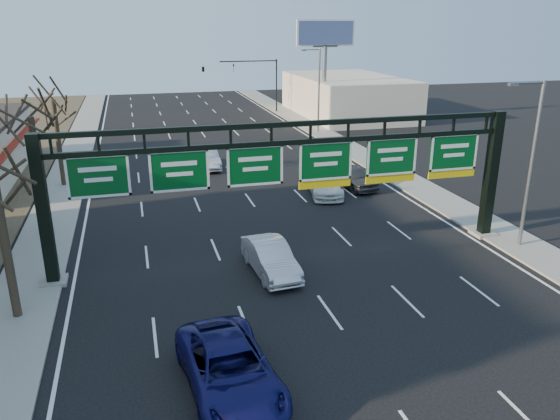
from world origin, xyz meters
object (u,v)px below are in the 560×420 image
object	(u,v)px
car_blue_suv	(230,369)
car_white_wagon	(324,184)
sign_gantry	(294,172)
car_silver_sedan	(270,258)

from	to	relation	value
car_blue_suv	car_white_wagon	world-z (taller)	car_blue_suv
sign_gantry	car_white_wagon	world-z (taller)	sign_gantry
sign_gantry	car_silver_sedan	xyz separation A→B (m)	(-1.64, -1.61, -3.83)
sign_gantry	car_silver_sedan	bearing A→B (deg)	-135.69
sign_gantry	car_silver_sedan	size ratio (longest dim) A/B	5.06
sign_gantry	car_silver_sedan	distance (m)	4.47
car_blue_suv	car_white_wagon	size ratio (longest dim) A/B	1.15
car_silver_sedan	car_white_wagon	xyz separation A→B (m)	(6.93, 11.53, -0.04)
car_blue_suv	car_silver_sedan	bearing A→B (deg)	62.19
car_blue_suv	car_white_wagon	bearing A→B (deg)	57.36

